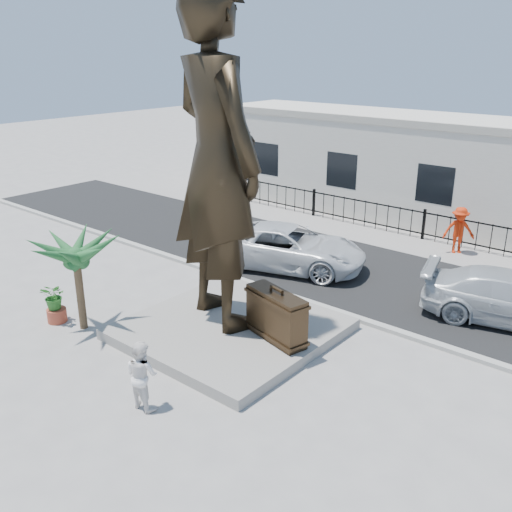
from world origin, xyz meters
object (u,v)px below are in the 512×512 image
Objects in this scene: suitcase at (276,316)px; car_white at (288,247)px; tourist at (142,375)px; statue at (217,162)px.

car_white is at bearing 137.91° from suitcase.
tourist is 9.28m from car_white.
suitcase is 0.34× the size of car_white.
statue is at bearing -72.73° from tourist.
statue is at bearing -166.58° from suitcase.
tourist is (-0.66, -3.93, -0.15)m from suitcase.
tourist is at bearing -85.55° from suitcase.
car_white is (-3.34, 4.95, -0.17)m from suitcase.
statue is 5.75m from tourist.
car_white is at bearing -58.31° from statue.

